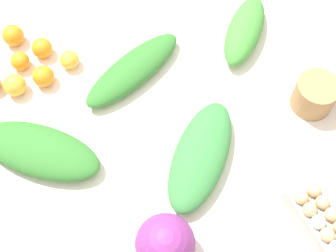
# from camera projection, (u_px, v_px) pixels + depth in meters

# --- Properties ---
(ground_plane) EXTENTS (8.00, 8.00, 0.00)m
(ground_plane) POSITION_uv_depth(u_px,v_px,m) (168.00, 204.00, 2.18)
(ground_plane) COLOR #C6B289
(dining_table) EXTENTS (1.41, 1.06, 0.77)m
(dining_table) POSITION_uv_depth(u_px,v_px,m) (168.00, 141.00, 1.57)
(dining_table) COLOR silver
(dining_table) RESTS_ON ground_plane
(cabbage_purple) EXTENTS (0.16, 0.16, 0.16)m
(cabbage_purple) POSITION_uv_depth(u_px,v_px,m) (165.00, 244.00, 1.24)
(cabbage_purple) COLOR #7A2D75
(cabbage_purple) RESTS_ON dining_table
(egg_carton) EXTENTS (0.18, 0.25, 0.09)m
(egg_carton) POSITION_uv_depth(u_px,v_px,m) (322.00, 221.00, 1.31)
(egg_carton) COLOR #A8A8A3
(egg_carton) RESTS_ON dining_table
(paper_bag) EXTENTS (0.13, 0.13, 0.11)m
(paper_bag) POSITION_uv_depth(u_px,v_px,m) (315.00, 95.00, 1.48)
(paper_bag) COLOR #997047
(paper_bag) RESTS_ON dining_table
(greens_bunch_beet_tops) EXTENTS (0.42, 0.31, 0.08)m
(greens_bunch_beet_tops) POSITION_uv_depth(u_px,v_px,m) (40.00, 151.00, 1.41)
(greens_bunch_beet_tops) COLOR #2D6B28
(greens_bunch_beet_tops) RESTS_ON dining_table
(greens_bunch_scallion) EXTENTS (0.39, 0.35, 0.07)m
(greens_bunch_scallion) POSITION_uv_depth(u_px,v_px,m) (133.00, 69.00, 1.56)
(greens_bunch_scallion) COLOR #2D6B28
(greens_bunch_scallion) RESTS_ON dining_table
(greens_bunch_chard) EXTENTS (0.24, 0.33, 0.08)m
(greens_bunch_chard) POSITION_uv_depth(u_px,v_px,m) (245.00, 30.00, 1.62)
(greens_bunch_chard) COLOR #3D8433
(greens_bunch_chard) RESTS_ON dining_table
(greens_bunch_kale) EXTENTS (0.31, 0.41, 0.08)m
(greens_bunch_kale) POSITION_uv_depth(u_px,v_px,m) (201.00, 156.00, 1.40)
(greens_bunch_kale) COLOR #337538
(greens_bunch_kale) RESTS_ON dining_table
(orange_0) EXTENTS (0.06, 0.06, 0.06)m
(orange_0) POSITION_uv_depth(u_px,v_px,m) (20.00, 61.00, 1.57)
(orange_0) COLOR orange
(orange_0) RESTS_ON dining_table
(orange_1) EXTENTS (0.07, 0.07, 0.07)m
(orange_1) POSITION_uv_depth(u_px,v_px,m) (43.00, 76.00, 1.54)
(orange_1) COLOR orange
(orange_1) RESTS_ON dining_table
(orange_2) EXTENTS (0.07, 0.07, 0.07)m
(orange_2) POSITION_uv_depth(u_px,v_px,m) (69.00, 60.00, 1.57)
(orange_2) COLOR #F9A833
(orange_2) RESTS_ON dining_table
(orange_3) EXTENTS (0.07, 0.07, 0.07)m
(orange_3) POSITION_uv_depth(u_px,v_px,m) (15.00, 85.00, 1.52)
(orange_3) COLOR #F9A833
(orange_3) RESTS_ON dining_table
(orange_4) EXTENTS (0.07, 0.07, 0.07)m
(orange_4) POSITION_uv_depth(u_px,v_px,m) (13.00, 35.00, 1.62)
(orange_4) COLOR orange
(orange_4) RESTS_ON dining_table
(orange_5) EXTENTS (0.07, 0.07, 0.07)m
(orange_5) POSITION_uv_depth(u_px,v_px,m) (42.00, 48.00, 1.59)
(orange_5) COLOR orange
(orange_5) RESTS_ON dining_table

